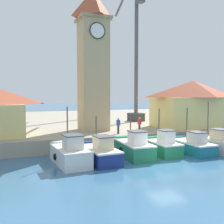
% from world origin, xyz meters
% --- Properties ---
extents(ground_plane, '(300.00, 300.00, 0.00)m').
position_xyz_m(ground_plane, '(0.00, 0.00, 0.00)').
color(ground_plane, '#386689').
extents(quay_wharf, '(120.00, 40.00, 1.32)m').
position_xyz_m(quay_wharf, '(0.00, 26.44, 0.66)').
color(quay_wharf, '#9E937F').
rests_on(quay_wharf, ground).
extents(fishing_boat_far_left, '(2.42, 4.95, 4.35)m').
position_xyz_m(fishing_boat_far_left, '(-6.69, 2.93, 0.82)').
color(fishing_boat_far_left, silver).
rests_on(fishing_boat_far_left, ground).
extents(fishing_boat_left_outer, '(2.27, 5.02, 3.56)m').
position_xyz_m(fishing_boat_left_outer, '(-4.38, 2.83, 0.74)').
color(fishing_boat_left_outer, navy).
rests_on(fishing_boat_left_outer, ground).
extents(fishing_boat_left_inner, '(2.27, 5.06, 3.72)m').
position_xyz_m(fishing_boat_left_inner, '(-1.18, 3.24, 0.81)').
color(fishing_boat_left_inner, '#237A4C').
rests_on(fishing_boat_left_inner, ground).
extents(fishing_boat_mid_left, '(2.07, 4.28, 4.03)m').
position_xyz_m(fishing_boat_mid_left, '(1.56, 3.13, 0.77)').
color(fishing_boat_mid_left, '#237A4C').
rests_on(fishing_boat_mid_left, ground).
extents(fishing_boat_center, '(2.09, 4.98, 4.07)m').
position_xyz_m(fishing_boat_center, '(4.38, 2.73, 0.70)').
color(fishing_boat_center, '#196B7F').
rests_on(fishing_boat_center, ground).
extents(fishing_boat_mid_right, '(2.52, 4.80, 4.63)m').
position_xyz_m(fishing_boat_mid_right, '(6.72, 2.56, 0.77)').
color(fishing_boat_mid_right, silver).
rests_on(fishing_boat_mid_right, ground).
extents(clock_tower, '(3.42, 3.42, 16.93)m').
position_xyz_m(clock_tower, '(-2.18, 11.36, 9.45)').
color(clock_tower, tan).
rests_on(clock_tower, quay_wharf).
extents(warehouse_right, '(9.74, 5.72, 5.69)m').
position_xyz_m(warehouse_right, '(10.32, 9.98, 4.25)').
color(warehouse_right, '#E5D17A').
rests_on(warehouse_right, quay_wharf).
extents(port_crane_near, '(2.00, 9.80, 22.45)m').
position_xyz_m(port_crane_near, '(6.81, 18.95, 9.79)').
color(port_crane_near, '#353539').
rests_on(port_crane_near, quay_wharf).
extents(port_crane_far, '(3.42, 8.02, 19.81)m').
position_xyz_m(port_crane_far, '(3.42, 26.75, 9.06)').
color(port_crane_far, '#353539').
rests_on(port_crane_far, quay_wharf).
extents(dock_worker_near_tower, '(0.34, 0.22, 1.62)m').
position_xyz_m(dock_worker_near_tower, '(1.67, 7.65, 2.17)').
color(dock_worker_near_tower, '#33333D').
rests_on(dock_worker_near_tower, quay_wharf).
extents(dock_worker_along_quay, '(0.34, 0.22, 1.62)m').
position_xyz_m(dock_worker_along_quay, '(-0.70, 7.69, 2.17)').
color(dock_worker_along_quay, '#33333D').
rests_on(dock_worker_along_quay, quay_wharf).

